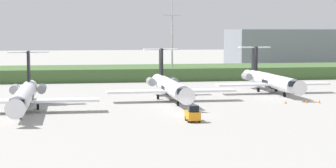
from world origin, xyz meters
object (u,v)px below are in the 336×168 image
(regional_jet_second, at_px, (170,86))
(safety_cone_rear_marker, at_px, (319,102))
(regional_jet_third, at_px, (270,80))
(antenna_mast, at_px, (172,39))
(safety_cone_mid_marker, at_px, (306,102))
(baggage_tug, at_px, (193,114))
(safety_cone_front_marker, at_px, (286,102))
(regional_jet_nearest, at_px, (24,95))

(regional_jet_second, bearing_deg, safety_cone_rear_marker, -18.49)
(regional_jet_third, relative_size, safety_cone_rear_marker, 56.36)
(antenna_mast, bearing_deg, safety_cone_mid_marker, -74.70)
(regional_jet_second, height_order, safety_cone_mid_marker, regional_jet_second)
(antenna_mast, height_order, safety_cone_mid_marker, antenna_mast)
(antenna_mast, height_order, baggage_tug, antenna_mast)
(safety_cone_mid_marker, xyz_separation_m, safety_cone_rear_marker, (2.17, -0.43, 0.00))
(regional_jet_second, distance_m, baggage_tug, 24.71)
(safety_cone_front_marker, xyz_separation_m, safety_cone_mid_marker, (3.76, -0.02, 0.00))
(baggage_tug, distance_m, safety_cone_rear_marker, 30.50)
(regional_jet_third, bearing_deg, baggage_tug, -124.04)
(regional_jet_second, xyz_separation_m, safety_cone_mid_marker, (22.58, -7.85, -2.26))
(antenna_mast, height_order, safety_cone_front_marker, antenna_mast)
(regional_jet_third, xyz_separation_m, antenna_mast, (-13.95, 35.36, 7.79))
(regional_jet_nearest, xyz_separation_m, antenna_mast, (32.76, 55.40, 7.79))
(regional_jet_nearest, bearing_deg, antenna_mast, 59.40)
(safety_cone_front_marker, bearing_deg, baggage_tug, -139.64)
(safety_cone_front_marker, distance_m, safety_cone_mid_marker, 3.76)
(safety_cone_front_marker, distance_m, safety_cone_rear_marker, 5.95)
(regional_jet_third, xyz_separation_m, baggage_tug, (-23.08, -34.17, -1.53))
(regional_jet_third, height_order, safety_cone_mid_marker, regional_jet_third)
(regional_jet_nearest, height_order, baggage_tug, regional_jet_nearest)
(regional_jet_nearest, bearing_deg, regional_jet_second, 23.13)
(antenna_mast, bearing_deg, regional_jet_nearest, -120.60)
(baggage_tug, height_order, safety_cone_front_marker, baggage_tug)
(regional_jet_nearest, relative_size, baggage_tug, 9.69)
(regional_jet_second, height_order, baggage_tug, regional_jet_second)
(antenna_mast, relative_size, safety_cone_mid_marker, 45.35)
(regional_jet_second, distance_m, regional_jet_third, 24.07)
(regional_jet_third, distance_m, safety_cone_front_marker, 17.80)
(regional_jet_third, height_order, safety_cone_front_marker, regional_jet_third)
(baggage_tug, bearing_deg, antenna_mast, 82.52)
(safety_cone_front_marker, bearing_deg, antenna_mast, 101.44)
(antenna_mast, bearing_deg, regional_jet_second, -100.30)
(regional_jet_nearest, height_order, antenna_mast, antenna_mast)
(regional_jet_third, relative_size, safety_cone_front_marker, 56.36)
(baggage_tug, bearing_deg, safety_cone_mid_marker, 35.50)
(safety_cone_front_marker, relative_size, safety_cone_rear_marker, 1.00)
(antenna_mast, bearing_deg, regional_jet_third, -68.47)
(baggage_tug, relative_size, safety_cone_front_marker, 5.82)
(antenna_mast, distance_m, baggage_tug, 70.75)
(safety_cone_mid_marker, bearing_deg, regional_jet_nearest, -176.77)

